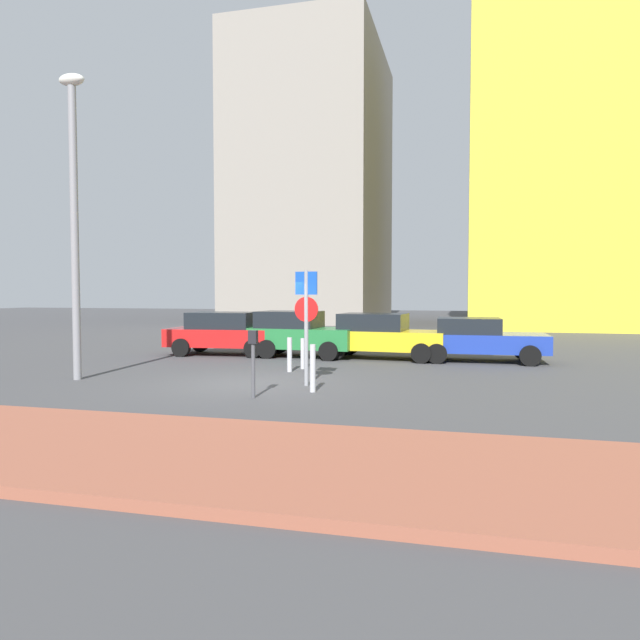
{
  "coord_description": "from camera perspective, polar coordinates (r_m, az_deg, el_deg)",
  "views": [
    {
      "loc": [
        5.08,
        -13.17,
        2.24
      ],
      "look_at": [
        0.83,
        3.37,
        1.43
      ],
      "focal_mm": 32.17,
      "sensor_mm": 36.0,
      "label": 1
    }
  ],
  "objects": [
    {
      "name": "parked_car_red",
      "position": [
        20.91,
        -9.04,
        -1.27
      ],
      "size": [
        4.69,
        2.25,
        1.54
      ],
      "color": "red",
      "rests_on": "ground"
    },
    {
      "name": "street_lamp",
      "position": [
        16.14,
        -23.27,
        10.6
      ],
      "size": [
        0.7,
        0.36,
        7.76
      ],
      "color": "gray",
      "rests_on": "ground"
    },
    {
      "name": "building_under_construction",
      "position": [
        47.37,
        -0.59,
        13.15
      ],
      "size": [
        10.68,
        14.8,
        21.62
      ],
      "primitive_type": "cube",
      "color": "gray",
      "rests_on": "ground"
    },
    {
      "name": "parked_car_yellow",
      "position": [
        19.58,
        6.04,
        -1.52
      ],
      "size": [
        4.33,
        2.27,
        1.53
      ],
      "color": "gold",
      "rests_on": "ground"
    },
    {
      "name": "parked_car_blue",
      "position": [
        19.36,
        15.44,
        -1.81
      ],
      "size": [
        4.16,
        2.12,
        1.42
      ],
      "color": "#1E389E",
      "rests_on": "ground"
    },
    {
      "name": "parked_car_green",
      "position": [
        20.1,
        -2.35,
        -1.32
      ],
      "size": [
        4.09,
        2.2,
        1.59
      ],
      "color": "#237238",
      "rests_on": "ground"
    },
    {
      "name": "parking_sign_post",
      "position": [
        13.75,
        -1.37,
        0.66
      ],
      "size": [
        0.6,
        0.1,
        2.77
      ],
      "color": "gray",
      "rests_on": "ground"
    },
    {
      "name": "traffic_bollard_near",
      "position": [
        16.87,
        -1.73,
        -3.36
      ],
      "size": [
        0.13,
        0.13,
        0.9
      ],
      "primitive_type": "cylinder",
      "color": "#B7B7BC",
      "rests_on": "ground"
    },
    {
      "name": "sidewalk_brick",
      "position": [
        8.86,
        -21.63,
        -11.64
      ],
      "size": [
        40.0,
        3.72,
        0.14
      ],
      "primitive_type": "cube",
      "color": "#93513D",
      "rests_on": "ground"
    },
    {
      "name": "traffic_bollard_far",
      "position": [
        12.94,
        -0.73,
        -4.82
      ],
      "size": [
        0.13,
        0.13,
        1.08
      ],
      "primitive_type": "cylinder",
      "color": "#B7B7BC",
      "rests_on": "ground"
    },
    {
      "name": "ground_plane",
      "position": [
        14.29,
        -6.65,
        -6.31
      ],
      "size": [
        120.0,
        120.0,
        0.0
      ],
      "primitive_type": "plane",
      "color": "#424244"
    },
    {
      "name": "parking_meter",
      "position": [
        12.25,
        -6.67,
        -3.42
      ],
      "size": [
        0.18,
        0.14,
        1.44
      ],
      "color": "#4C4C51",
      "rests_on": "ground"
    },
    {
      "name": "building_colorful_midrise",
      "position": [
        43.05,
        25.74,
        14.27
      ],
      "size": [
        16.05,
        13.96,
        22.11
      ],
      "primitive_type": "cube",
      "color": "gold",
      "rests_on": "ground"
    },
    {
      "name": "traffic_bollard_mid",
      "position": [
        16.27,
        -3.05,
        -3.46
      ],
      "size": [
        0.14,
        0.14,
        0.97
      ],
      "primitive_type": "cylinder",
      "color": "#B7B7BC",
      "rests_on": "ground"
    }
  ]
}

